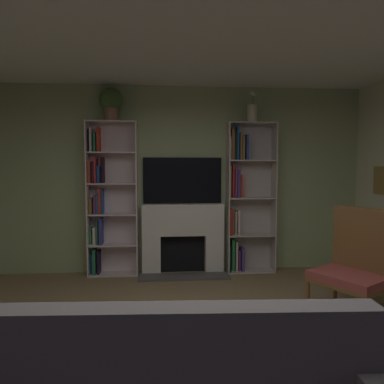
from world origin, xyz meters
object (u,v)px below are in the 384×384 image
(bookshelf_left, at_px, (107,199))
(tv, at_px, (182,180))
(coffee_table, at_px, (169,370))
(armchair, at_px, (355,265))
(bookshelf_right, at_px, (244,198))
(vase_with_flowers, at_px, (252,113))
(potted_plant, at_px, (111,102))
(fireplace, at_px, (183,236))

(bookshelf_left, bearing_deg, tv, 3.30)
(coffee_table, bearing_deg, armchair, 36.69)
(bookshelf_right, height_order, coffee_table, bookshelf_right)
(armchair, relative_size, coffee_table, 1.46)
(vase_with_flowers, distance_m, armchair, 2.60)
(bookshelf_left, relative_size, vase_with_flowers, 4.92)
(coffee_table, bearing_deg, potted_plant, 103.10)
(armchair, bearing_deg, fireplace, 134.29)
(fireplace, height_order, bookshelf_right, bookshelf_right)
(armchair, bearing_deg, potted_plant, 147.77)
(tv, distance_m, bookshelf_left, 1.14)
(vase_with_flowers, bearing_deg, armchair, -68.36)
(bookshelf_left, xyz_separation_m, armchair, (2.81, -1.77, -0.56))
(tv, height_order, armchair, tv)
(bookshelf_left, bearing_deg, vase_with_flowers, -1.52)
(tv, xyz_separation_m, vase_with_flowers, (1.02, -0.12, 1.00))
(bookshelf_right, distance_m, armchair, 2.01)
(fireplace, xyz_separation_m, vase_with_flowers, (1.02, -0.03, 1.83))
(potted_plant, distance_m, coffee_table, 3.91)
(bookshelf_left, xyz_separation_m, vase_with_flowers, (2.13, -0.06, 1.27))
(fireplace, xyz_separation_m, bookshelf_right, (0.93, 0.02, 0.57))
(potted_plant, distance_m, armchair, 3.76)
(armchair, bearing_deg, tv, 132.83)
(tv, relative_size, coffee_table, 1.48)
(armchair, height_order, coffee_table, armchair)
(bookshelf_right, height_order, vase_with_flowers, vase_with_flowers)
(fireplace, xyz_separation_m, bookshelf_left, (-1.10, 0.03, 0.56))
(tv, bearing_deg, bookshelf_right, -4.26)
(tv, distance_m, coffee_table, 3.47)
(potted_plant, bearing_deg, vase_with_flowers, -0.00)
(fireplace, relative_size, vase_with_flowers, 2.87)
(tv, xyz_separation_m, coffee_table, (-0.28, -3.31, -1.01))
(fireplace, bearing_deg, coffee_table, -94.93)
(tv, relative_size, bookshelf_left, 0.52)
(vase_with_flowers, relative_size, coffee_table, 0.58)
(fireplace, xyz_separation_m, armchair, (1.70, -1.74, 0.00))
(fireplace, height_order, tv, tv)
(fireplace, distance_m, coffee_table, 3.24)
(tv, xyz_separation_m, bookshelf_right, (0.93, -0.07, -0.26))
(fireplace, relative_size, coffee_table, 1.65)
(armchair, xyz_separation_m, coffee_table, (-1.98, -1.47, -0.18))
(fireplace, bearing_deg, vase_with_flowers, -1.61)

